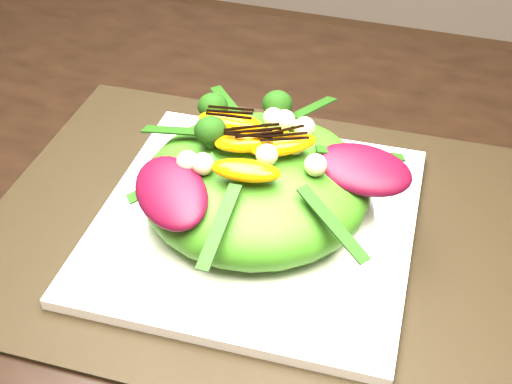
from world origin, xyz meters
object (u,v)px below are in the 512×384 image
(lettuce_mound, at_px, (256,184))
(orange_segment, at_px, (249,135))
(salad_bowl, at_px, (256,211))
(placemat, at_px, (256,228))
(plate_base, at_px, (256,222))

(lettuce_mound, bearing_deg, orange_segment, 128.49)
(salad_bowl, distance_m, lettuce_mound, 0.03)
(placemat, distance_m, salad_bowl, 0.02)
(placemat, height_order, lettuce_mound, lettuce_mound)
(salad_bowl, bearing_deg, placemat, 0.00)
(salad_bowl, bearing_deg, lettuce_mound, -90.00)
(plate_base, bearing_deg, lettuce_mound, -90.00)
(orange_segment, bearing_deg, lettuce_mound, -51.51)
(lettuce_mound, xyz_separation_m, orange_segment, (-0.01, 0.01, 0.04))
(placemat, distance_m, plate_base, 0.01)
(placemat, height_order, plate_base, plate_base)
(salad_bowl, bearing_deg, plate_base, 0.00)
(plate_base, relative_size, lettuce_mound, 1.41)
(placemat, distance_m, lettuce_mound, 0.05)
(plate_base, bearing_deg, orange_segment, 128.49)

